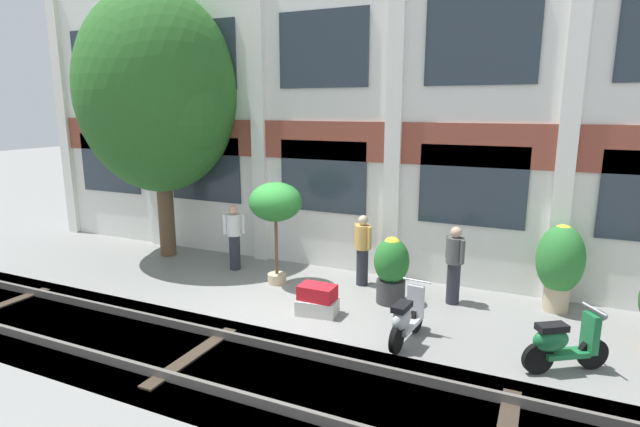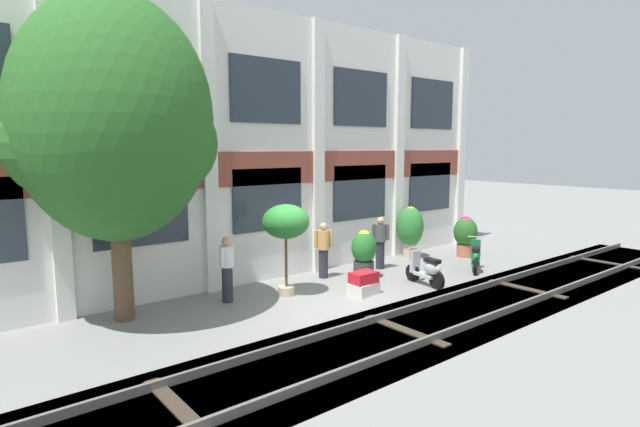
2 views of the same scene
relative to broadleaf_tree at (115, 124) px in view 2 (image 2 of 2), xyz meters
name	(u,v)px [view 2 (image 2 of 2)]	position (x,y,z in m)	size (l,w,h in m)	color
ground_plane	(330,303)	(4.18, -1.88, -4.13)	(80.00, 80.00, 0.00)	gray
apartment_facade	(262,149)	(4.18, 1.02, -0.51)	(17.57, 0.64, 7.26)	silver
rail_tracks	(405,337)	(4.18, -4.22, -4.27)	(25.21, 2.80, 0.43)	#423F3A
broadleaf_tree	(115,124)	(0.00, 0.00, 0.00)	(4.16, 3.96, 6.77)	brown
potted_plant_low_pan	(286,224)	(3.73, -0.71, -2.33)	(1.16, 1.16, 2.28)	tan
potted_plant_fluted_column	(465,234)	(10.95, -0.87, -3.35)	(0.78, 0.78, 1.38)	#B76647
potted_plant_stone_basin	(364,252)	(6.37, -0.73, -3.38)	(0.70, 0.70, 1.37)	#333333
potted_plant_glazed_jar	(410,227)	(9.40, 0.21, -3.12)	(0.87, 0.87, 1.71)	tan
potted_plant_square_trough	(364,284)	(5.27, -1.87, -3.86)	(0.82, 0.59, 0.57)	beige
scooter_near_curb	(476,257)	(9.47, -2.27, -3.69)	(1.19, 0.86, 0.98)	black
scooter_second_parked	(426,270)	(7.12, -2.35, -3.69)	(0.50, 1.38, 0.98)	black
resident_by_doorway	(380,241)	(7.52, -0.25, -3.29)	(0.42, 0.38, 1.58)	#282833
resident_watching_tracks	(227,267)	(2.32, -0.28, -3.29)	(0.46, 0.34, 1.58)	#282833
resident_near_plants	(323,248)	(5.49, 0.00, -3.29)	(0.47, 0.34, 1.58)	#282833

